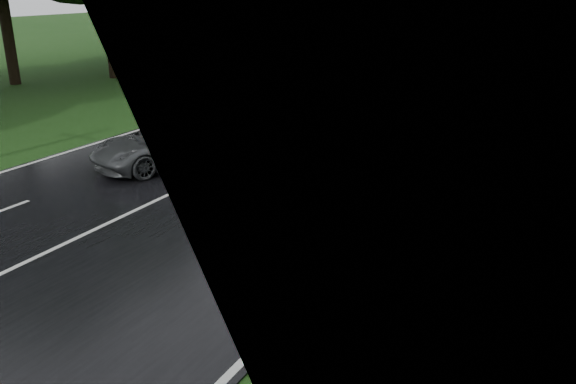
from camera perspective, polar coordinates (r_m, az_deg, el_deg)
name	(u,v)px	position (r m, az deg, el deg)	size (l,w,h in m)	color
road	(362,103)	(28.64, 7.30, 8.61)	(12.00, 140.00, 0.04)	black
lane_center	(362,103)	(28.64, 7.30, 8.66)	(0.12, 140.00, 0.01)	silver
grey_car	(168,143)	(18.94, -11.72, 4.71)	(2.24, 4.87, 1.35)	#45484A
far_car	(505,39)	(58.58, 20.46, 13.90)	(1.31, 3.74, 1.23)	black
hitchhiker	(372,307)	(9.03, 8.24, -11.07)	(0.79, 0.73, 2.00)	silver
suitcase	(337,339)	(9.65, 4.83, -14.15)	(0.12, 0.42, 0.30)	teal
culvert	(568,380)	(9.93, 25.74, -16.29)	(0.68, 0.68, 1.37)	slate
utility_pole_mid	(221,88)	(32.87, -6.63, 10.05)	(1.80, 0.28, 9.40)	black
utility_pole_far	(377,47)	(55.25, 8.70, 13.91)	(1.80, 0.28, 10.15)	black
road_sign_a	(160,113)	(26.91, -12.39, 7.54)	(0.65, 0.10, 2.70)	white
road_sign_b	(193,104)	(28.75, -9.29, 8.51)	(0.55, 0.10, 2.31)	white
tree_left_d	(114,78)	(38.01, -16.68, 10.68)	(10.65, 10.65, 16.64)	black
tree_left_e	(250,59)	(45.45, -3.78, 12.84)	(8.71, 8.71, 13.60)	black
tree_left_f	(297,41)	(60.50, 0.86, 14.63)	(9.03, 9.03, 14.11)	black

